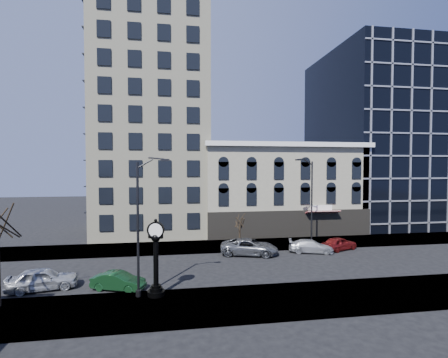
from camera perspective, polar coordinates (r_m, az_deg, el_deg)
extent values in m
plane|color=black|center=(30.71, -2.65, -15.38)|extent=(160.00, 160.00, 0.00)
cube|color=gray|center=(38.37, -3.95, -11.74)|extent=(160.00, 6.00, 0.12)
cube|color=gray|center=(23.24, -0.39, -21.10)|extent=(160.00, 6.00, 0.12)
cube|color=beige|center=(49.22, -12.29, 13.48)|extent=(15.00, 15.00, 38.00)
cube|color=gray|center=(47.71, 9.72, -1.83)|extent=(22.00, 10.00, 12.00)
cube|color=white|center=(42.81, 11.99, 6.02)|extent=(22.60, 0.80, 0.60)
cube|color=black|center=(43.48, 11.82, -7.80)|extent=(22.00, 0.30, 3.60)
cube|color=maroon|center=(44.30, 16.96, -5.57)|extent=(4.50, 1.18, 0.55)
cube|color=black|center=(61.40, 26.32, 6.31)|extent=(20.00, 20.00, 28.00)
cylinder|color=black|center=(24.83, -11.84, -19.02)|extent=(1.24, 1.24, 0.34)
cylinder|color=black|center=(24.73, -11.85, -18.41)|extent=(0.90, 0.90, 0.23)
cylinder|color=black|center=(24.66, -11.85, -17.97)|extent=(0.68, 0.68, 0.18)
cylinder|color=black|center=(24.13, -11.88, -14.14)|extent=(0.36, 0.36, 3.26)
sphere|color=black|center=(23.70, -11.91, -10.09)|extent=(0.63, 0.63, 0.63)
cube|color=black|center=(23.68, -11.91, -9.82)|extent=(1.04, 0.49, 0.28)
cylinder|color=black|center=(23.59, -11.92, -8.75)|extent=(1.22, 0.64, 1.17)
cylinder|color=white|center=(23.40, -11.95, -8.84)|extent=(0.96, 0.27, 0.99)
cylinder|color=white|center=(23.78, -11.90, -8.67)|extent=(0.96, 0.27, 0.99)
sphere|color=black|center=(23.48, -11.93, -7.13)|extent=(0.23, 0.23, 0.23)
cylinder|color=black|center=(23.68, -14.90, -8.62)|extent=(0.18, 0.18, 9.43)
cylinder|color=black|center=(24.90, -14.80, -18.85)|extent=(0.39, 0.39, 0.44)
cube|color=black|center=(23.15, -9.86, 3.31)|extent=(0.60, 0.24, 0.15)
cylinder|color=black|center=(39.13, 15.17, -4.18)|extent=(0.18, 0.18, 9.77)
cylinder|color=black|center=(39.90, 15.11, -10.84)|extent=(0.41, 0.41, 0.45)
cube|color=black|center=(37.71, 12.56, 3.31)|extent=(0.66, 0.37, 0.16)
cylinder|color=black|center=(37.18, 2.78, -9.99)|extent=(0.20, 0.20, 2.66)
imported|color=#A5A8AD|center=(28.86, -29.25, -15.07)|extent=(5.18, 2.98, 1.66)
imported|color=#143F1E|center=(26.73, -18.08, -16.68)|extent=(4.24, 2.63, 1.32)
imported|color=#595B60|center=(34.93, 4.49, -11.81)|extent=(6.53, 4.31, 1.67)
imported|color=#A5A8AD|center=(36.96, 15.05, -11.35)|extent=(5.06, 3.25, 1.37)
imported|color=maroon|center=(38.95, 19.59, -10.63)|extent=(4.63, 3.16, 1.46)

